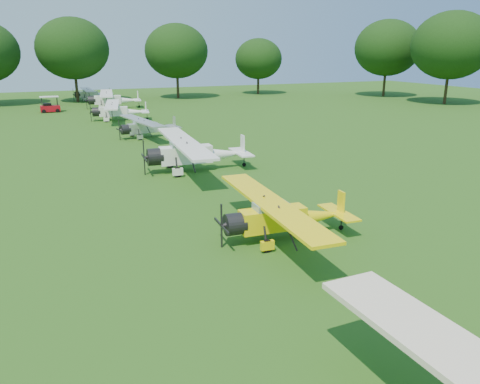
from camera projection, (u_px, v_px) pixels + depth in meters
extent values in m
plane|color=#244F13|center=(208.00, 202.00, 25.60)|extent=(160.00, 160.00, 0.00)
cylinder|color=#2E2211|center=(446.00, 87.00, 71.07)|extent=(0.44, 0.44, 4.99)
ellipsoid|color=black|center=(452.00, 45.00, 69.29)|extent=(11.65, 11.65, 9.90)
cylinder|color=#2E2211|center=(384.00, 83.00, 82.80)|extent=(0.44, 0.44, 4.81)
ellipsoid|color=black|center=(387.00, 48.00, 81.09)|extent=(11.23, 11.23, 9.55)
cylinder|color=#2E2211|center=(258.00, 84.00, 87.51)|extent=(0.44, 0.44, 3.70)
ellipsoid|color=black|center=(258.00, 59.00, 86.19)|extent=(8.63, 8.63, 7.34)
cylinder|color=#2E2211|center=(178.00, 85.00, 79.76)|extent=(0.44, 0.44, 4.51)
ellipsoid|color=black|center=(176.00, 51.00, 78.15)|extent=(10.52, 10.52, 8.94)
cylinder|color=#2E2211|center=(77.00, 87.00, 74.03)|extent=(0.44, 0.44, 4.74)
ellipsoid|color=black|center=(73.00, 48.00, 72.34)|extent=(11.05, 11.05, 9.39)
cube|color=yellow|center=(273.00, 219.00, 20.23)|extent=(2.97, 1.02, 0.96)
cone|color=yellow|center=(323.00, 216.00, 21.08)|extent=(2.60, 0.96, 0.82)
cube|color=#8CA5B2|center=(271.00, 208.00, 20.05)|extent=(1.50, 0.92, 0.50)
cylinder|color=black|center=(235.00, 224.00, 19.66)|extent=(0.87, 0.99, 0.95)
cube|color=black|center=(222.00, 226.00, 19.46)|extent=(0.06, 0.11, 1.92)
cube|color=yellow|center=(271.00, 203.00, 19.98)|extent=(1.84, 9.74, 0.13)
cube|color=yellow|center=(341.00, 204.00, 21.24)|extent=(0.12, 0.51, 1.19)
cube|color=yellow|center=(339.00, 213.00, 21.33)|extent=(0.91, 2.60, 0.08)
cylinder|color=black|center=(267.00, 246.00, 19.16)|extent=(0.56, 0.18, 0.55)
cylinder|color=black|center=(247.00, 227.00, 21.21)|extent=(0.56, 0.18, 0.55)
cylinder|color=black|center=(341.00, 228.00, 21.61)|extent=(0.22, 0.08, 0.22)
cube|color=white|center=(186.00, 155.00, 31.73)|extent=(3.60, 1.30, 1.16)
cone|color=white|center=(228.00, 154.00, 32.70)|extent=(3.15, 1.21, 0.99)
cube|color=#8CA5B2|center=(184.00, 146.00, 31.51)|extent=(1.83, 1.14, 0.61)
cylinder|color=black|center=(155.00, 157.00, 31.07)|extent=(1.07, 1.22, 1.15)
cube|color=black|center=(144.00, 158.00, 30.85)|extent=(0.08, 0.14, 2.32)
cube|color=white|center=(184.00, 142.00, 31.43)|extent=(2.43, 11.79, 0.15)
cube|color=white|center=(243.00, 145.00, 32.89)|extent=(0.15, 0.61, 1.44)
cube|color=white|center=(241.00, 152.00, 33.00)|extent=(1.16, 3.15, 0.10)
cylinder|color=black|center=(178.00, 172.00, 30.44)|extent=(0.67, 0.22, 0.66)
cylinder|color=black|center=(170.00, 163.00, 32.94)|extent=(0.67, 0.22, 0.66)
cylinder|color=black|center=(244.00, 165.00, 33.33)|extent=(0.27, 0.11, 0.26)
cube|color=silver|center=(143.00, 128.00, 44.01)|extent=(2.89, 1.23, 0.92)
cone|color=silver|center=(166.00, 127.00, 45.23)|extent=(2.54, 1.14, 0.79)
cube|color=#8CA5B2|center=(141.00, 123.00, 43.82)|extent=(1.50, 1.00, 0.48)
cylinder|color=black|center=(125.00, 130.00, 43.18)|extent=(0.91, 1.01, 0.91)
cube|color=black|center=(119.00, 130.00, 42.89)|extent=(0.07, 0.11, 1.84)
cube|color=silver|center=(141.00, 121.00, 43.76)|extent=(2.61, 9.35, 0.12)
cube|color=silver|center=(174.00, 122.00, 45.54)|extent=(0.16, 0.49, 1.14)
cube|color=silver|center=(173.00, 126.00, 45.61)|extent=(1.09, 2.53, 0.08)
cylinder|color=black|center=(140.00, 137.00, 42.96)|extent=(0.54, 0.22, 0.52)
cylinder|color=black|center=(132.00, 134.00, 44.74)|extent=(0.54, 0.22, 0.52)
cylinder|color=black|center=(175.00, 133.00, 45.91)|extent=(0.22, 0.10, 0.21)
cube|color=white|center=(113.00, 111.00, 54.71)|extent=(3.35, 1.50, 1.06)
cone|color=white|center=(137.00, 112.00, 55.35)|extent=(2.94, 1.38, 0.91)
cube|color=#8CA5B2|center=(112.00, 107.00, 54.53)|extent=(1.75, 1.19, 0.56)
cylinder|color=black|center=(96.00, 112.00, 54.30)|extent=(1.08, 1.19, 1.05)
cube|color=black|center=(91.00, 112.00, 54.15)|extent=(0.08, 0.13, 2.12)
cube|color=white|center=(112.00, 104.00, 54.45)|extent=(3.29, 10.79, 0.14)
cube|color=white|center=(146.00, 108.00, 55.42)|extent=(0.20, 0.56, 1.31)
cube|color=white|center=(145.00, 111.00, 55.53)|extent=(1.33, 2.93, 0.09)
cylinder|color=black|center=(106.00, 120.00, 53.58)|extent=(0.62, 0.26, 0.61)
cylinder|color=black|center=(107.00, 117.00, 55.93)|extent=(0.62, 0.26, 0.61)
cylinder|color=black|center=(147.00, 118.00, 55.82)|extent=(0.25, 0.12, 0.24)
cube|color=white|center=(108.00, 100.00, 66.11)|extent=(3.74, 1.55, 1.19)
cone|color=white|center=(130.00, 100.00, 66.93)|extent=(3.28, 1.44, 1.02)
cube|color=#8CA5B2|center=(107.00, 95.00, 65.90)|extent=(1.94, 1.28, 0.62)
cylinder|color=black|center=(92.00, 100.00, 65.56)|extent=(1.17, 1.30, 1.18)
cube|color=black|center=(86.00, 100.00, 65.37)|extent=(0.09, 0.14, 2.38)
cube|color=white|center=(106.00, 93.00, 65.81)|extent=(3.24, 12.12, 0.16)
cube|color=white|center=(138.00, 96.00, 67.06)|extent=(0.20, 0.63, 1.47)
cube|color=white|center=(137.00, 100.00, 67.18)|extent=(1.38, 3.27, 0.10)
cylinder|color=black|center=(102.00, 107.00, 64.82)|extent=(0.70, 0.27, 0.68)
cylinder|color=black|center=(102.00, 105.00, 67.43)|extent=(0.70, 0.27, 0.68)
cylinder|color=black|center=(139.00, 106.00, 67.51)|extent=(0.28, 0.13, 0.27)
cube|color=silver|center=(89.00, 94.00, 76.79)|extent=(2.98, 0.93, 0.97)
cone|color=silver|center=(104.00, 95.00, 77.80)|extent=(2.61, 0.87, 0.83)
cube|color=#8CA5B2|center=(88.00, 91.00, 76.60)|extent=(1.50, 0.88, 0.51)
cylinder|color=black|center=(77.00, 95.00, 76.10)|extent=(0.85, 0.98, 0.96)
cube|color=black|center=(73.00, 95.00, 75.87)|extent=(0.06, 0.11, 1.95)
cube|color=silver|center=(88.00, 90.00, 76.54)|extent=(1.50, 9.84, 0.13)
cube|color=silver|center=(110.00, 91.00, 78.03)|extent=(0.10, 0.51, 1.20)
cube|color=silver|center=(109.00, 94.00, 78.11)|extent=(0.83, 2.61, 0.08)
cylinder|color=black|center=(85.00, 99.00, 75.69)|extent=(0.56, 0.16, 0.56)
cylinder|color=black|center=(83.00, 98.00, 77.72)|extent=(0.56, 0.16, 0.56)
cylinder|color=black|center=(111.00, 99.00, 78.41)|extent=(0.22, 0.08, 0.22)
cube|color=#AE0C17|center=(50.00, 108.00, 62.11)|extent=(2.49, 1.39, 0.79)
cube|color=black|center=(47.00, 105.00, 61.85)|extent=(1.03, 1.25, 0.50)
cube|color=white|center=(49.00, 97.00, 61.66)|extent=(2.38, 1.50, 0.09)
cylinder|color=black|center=(44.00, 111.00, 61.25)|extent=(0.50, 0.17, 0.49)
cylinder|color=black|center=(44.00, 110.00, 62.46)|extent=(0.50, 0.17, 0.49)
cylinder|color=black|center=(58.00, 111.00, 61.91)|extent=(0.50, 0.17, 0.49)
cylinder|color=black|center=(57.00, 109.00, 63.12)|extent=(0.50, 0.17, 0.49)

